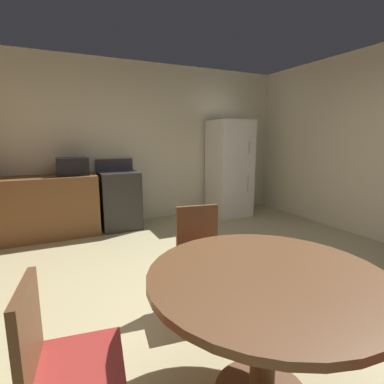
{
  "coord_description": "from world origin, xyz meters",
  "views": [
    {
      "loc": [
        -1.36,
        -2.04,
        1.46
      ],
      "look_at": [
        0.09,
        0.99,
        0.84
      ],
      "focal_mm": 27.79,
      "sensor_mm": 36.0,
      "label": 1
    }
  ],
  "objects_px": {
    "dining_table": "(266,300)",
    "chair_west": "(60,360)",
    "microwave": "(73,166)",
    "refrigerator": "(229,169)",
    "oven_range": "(119,199)",
    "chair_north": "(201,250)"
  },
  "relations": [
    {
      "from": "microwave",
      "to": "dining_table",
      "type": "relative_size",
      "value": 0.35
    },
    {
      "from": "oven_range",
      "to": "chair_west",
      "type": "xyz_separation_m",
      "value": [
        -0.99,
        -3.45,
        0.03
      ]
    },
    {
      "from": "oven_range",
      "to": "chair_north",
      "type": "height_order",
      "value": "oven_range"
    },
    {
      "from": "microwave",
      "to": "dining_table",
      "type": "height_order",
      "value": "microwave"
    },
    {
      "from": "dining_table",
      "to": "chair_west",
      "type": "distance_m",
      "value": 1.02
    },
    {
      "from": "oven_range",
      "to": "dining_table",
      "type": "distance_m",
      "value": 3.6
    },
    {
      "from": "chair_north",
      "to": "chair_west",
      "type": "distance_m",
      "value": 1.44
    },
    {
      "from": "oven_range",
      "to": "dining_table",
      "type": "xyz_separation_m",
      "value": [
        0.02,
        -3.59,
        0.14
      ]
    },
    {
      "from": "oven_range",
      "to": "chair_north",
      "type": "xyz_separation_m",
      "value": [
        0.15,
        -2.58,
        0.03
      ]
    },
    {
      "from": "oven_range",
      "to": "chair_north",
      "type": "distance_m",
      "value": 2.59
    },
    {
      "from": "refrigerator",
      "to": "oven_range",
      "type": "bearing_deg",
      "value": 178.5
    },
    {
      "from": "chair_west",
      "to": "chair_north",
      "type": "bearing_deg",
      "value": 45.06
    },
    {
      "from": "chair_north",
      "to": "microwave",
      "type": "bearing_deg",
      "value": -154.65
    },
    {
      "from": "microwave",
      "to": "chair_west",
      "type": "relative_size",
      "value": 0.51
    },
    {
      "from": "refrigerator",
      "to": "microwave",
      "type": "distance_m",
      "value": 2.72
    },
    {
      "from": "microwave",
      "to": "chair_west",
      "type": "xyz_separation_m",
      "value": [
        -0.33,
        -3.45,
        -0.53
      ]
    },
    {
      "from": "oven_range",
      "to": "microwave",
      "type": "xyz_separation_m",
      "value": [
        -0.67,
        -0.0,
        0.56
      ]
    },
    {
      "from": "oven_range",
      "to": "refrigerator",
      "type": "relative_size",
      "value": 0.62
    },
    {
      "from": "oven_range",
      "to": "chair_west",
      "type": "bearing_deg",
      "value": -106.05
    },
    {
      "from": "dining_table",
      "to": "chair_north",
      "type": "relative_size",
      "value": 1.45
    },
    {
      "from": "oven_range",
      "to": "refrigerator",
      "type": "bearing_deg",
      "value": -1.5
    },
    {
      "from": "microwave",
      "to": "chair_north",
      "type": "relative_size",
      "value": 0.51
    }
  ]
}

